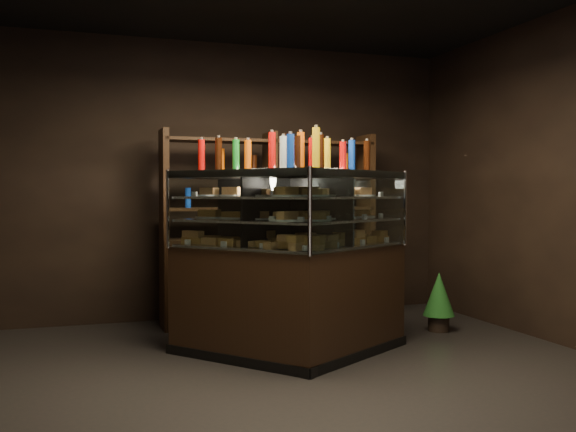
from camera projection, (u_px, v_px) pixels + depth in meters
name	position (u px, v px, depth m)	size (l,w,h in m)	color
ground	(308.00, 377.00, 4.74)	(5.00, 5.00, 0.00)	black
room_shell	(308.00, 114.00, 4.67)	(5.02, 5.02, 3.01)	black
display_case	(294.00, 294.00, 5.38)	(2.10, 1.56, 1.56)	black
food_display	(294.00, 215.00, 5.35)	(1.67, 1.10, 0.48)	#B39140
bottles_top	(294.00, 154.00, 5.34)	(1.50, 0.97, 0.30)	#B20C0A
potted_conifer	(439.00, 293.00, 6.32)	(0.31, 0.31, 0.66)	black
back_shelving	(270.00, 264.00, 6.77)	(2.27, 0.43, 2.00)	black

